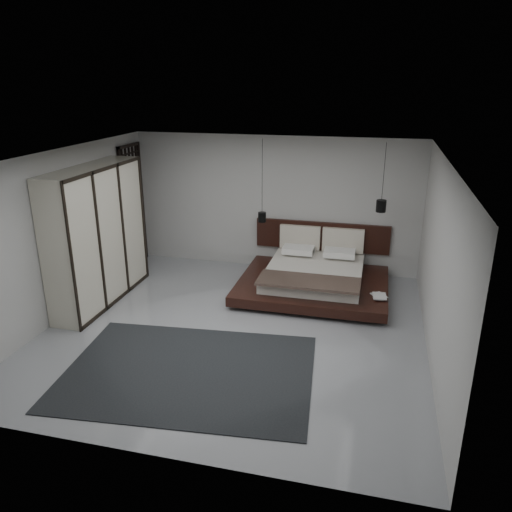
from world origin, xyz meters
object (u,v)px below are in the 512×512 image
(bed, at_px, (314,276))
(wardrobe, at_px, (97,236))
(lattice_screen, at_px, (133,206))
(rug, at_px, (189,371))
(pendant_right, at_px, (381,206))
(pendant_left, at_px, (262,217))

(bed, xyz_separation_m, wardrobe, (-3.73, -1.35, 0.95))
(lattice_screen, height_order, bed, lattice_screen)
(wardrobe, relative_size, rug, 0.73)
(pendant_right, height_order, wardrobe, pendant_right)
(pendant_left, relative_size, pendant_right, 1.27)
(bed, distance_m, rug, 3.53)
(bed, height_order, wardrobe, wardrobe)
(rug, bearing_deg, lattice_screen, 125.05)
(rug, bearing_deg, pendant_right, 56.60)
(pendant_left, bearing_deg, lattice_screen, 177.84)
(bed, relative_size, rug, 0.81)
(lattice_screen, distance_m, rug, 4.83)
(rug, bearing_deg, wardrobe, 141.64)
(bed, distance_m, pendant_left, 1.57)
(wardrobe, bearing_deg, bed, 19.93)
(pendant_left, xyz_separation_m, rug, (-0.17, -3.70, -1.28))
(lattice_screen, xyz_separation_m, rug, (2.67, -3.81, -1.29))
(wardrobe, bearing_deg, lattice_screen, 97.57)
(pendant_right, xyz_separation_m, rug, (-2.44, -3.70, -1.63))
(pendant_right, bearing_deg, wardrobe, -159.83)
(lattice_screen, distance_m, pendant_right, 5.13)
(bed, bearing_deg, pendant_right, 20.95)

